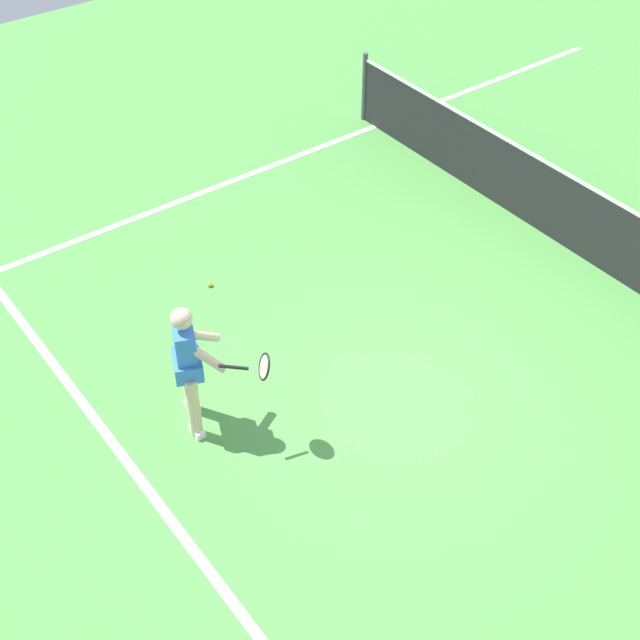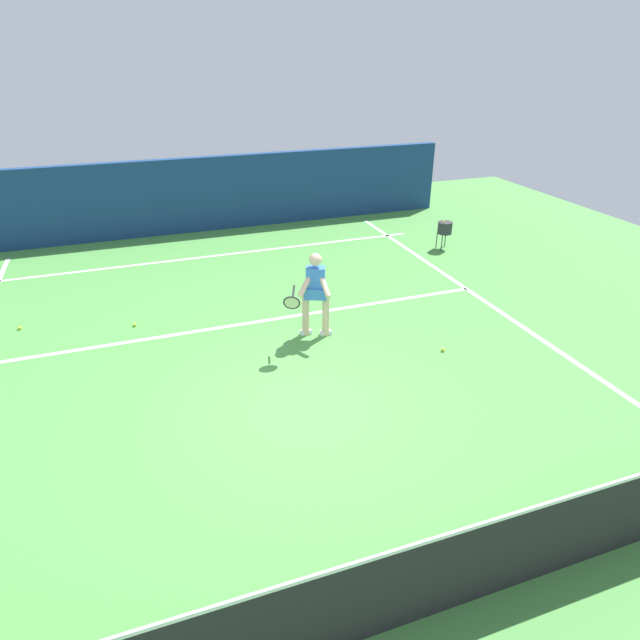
# 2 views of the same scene
# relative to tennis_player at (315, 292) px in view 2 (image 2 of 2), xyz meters

# --- Properties ---
(ground_plane) EXTENTS (24.01, 24.01, 0.00)m
(ground_plane) POSITION_rel_tennis_player_xyz_m (1.02, 2.02, -0.85)
(ground_plane) COLOR #4C9342
(court_back_wall) EXTENTS (14.52, 0.24, 2.00)m
(court_back_wall) POSITION_rel_tennis_player_xyz_m (1.02, -6.92, 0.15)
(court_back_wall) COLOR navy
(court_back_wall) RESTS_ON ground
(baseline_marking) EXTENTS (10.52, 0.10, 0.01)m
(baseline_marking) POSITION_rel_tennis_player_xyz_m (1.02, -4.72, -0.84)
(baseline_marking) COLOR white
(baseline_marking) RESTS_ON ground
(service_line_marking) EXTENTS (9.52, 0.10, 0.01)m
(service_line_marking) POSITION_rel_tennis_player_xyz_m (1.02, -0.86, -0.84)
(service_line_marking) COLOR white
(service_line_marking) RESTS_ON ground
(sideline_left_marking) EXTENTS (0.10, 16.47, 0.01)m
(sideline_left_marking) POSITION_rel_tennis_player_xyz_m (-3.74, 2.02, -0.84)
(sideline_left_marking) COLOR white
(sideline_left_marking) RESTS_ON ground
(court_net) EXTENTS (10.20, 0.08, 1.11)m
(court_net) POSITION_rel_tennis_player_xyz_m (1.02, 5.47, -0.33)
(court_net) COLOR #4C4C51
(court_net) RESTS_ON ground
(tennis_player) EXTENTS (1.01, 0.85, 1.55)m
(tennis_player) POSITION_rel_tennis_player_xyz_m (0.00, 0.00, 0.00)
(tennis_player) COLOR beige
(tennis_player) RESTS_ON ground
(tennis_ball_near) EXTENTS (0.07, 0.07, 0.07)m
(tennis_ball_near) POSITION_rel_tennis_player_xyz_m (-1.87, 1.29, -0.81)
(tennis_ball_near) COLOR #D1E533
(tennis_ball_near) RESTS_ON ground
(tennis_ball_mid) EXTENTS (0.07, 0.07, 0.07)m
(tennis_ball_mid) POSITION_rel_tennis_player_xyz_m (3.05, -1.46, -0.81)
(tennis_ball_mid) COLOR #D1E533
(tennis_ball_mid) RESTS_ON ground
(tennis_ball_far) EXTENTS (0.07, 0.07, 0.07)m
(tennis_ball_far) POSITION_rel_tennis_player_xyz_m (5.05, -2.04, -0.81)
(tennis_ball_far) COLOR #D1E533
(tennis_ball_far) RESTS_ON ground
(ball_hopper) EXTENTS (0.36, 0.36, 0.74)m
(ball_hopper) POSITION_rel_tennis_player_xyz_m (-4.62, -3.30, -0.30)
(ball_hopper) COLOR #333338
(ball_hopper) RESTS_ON ground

